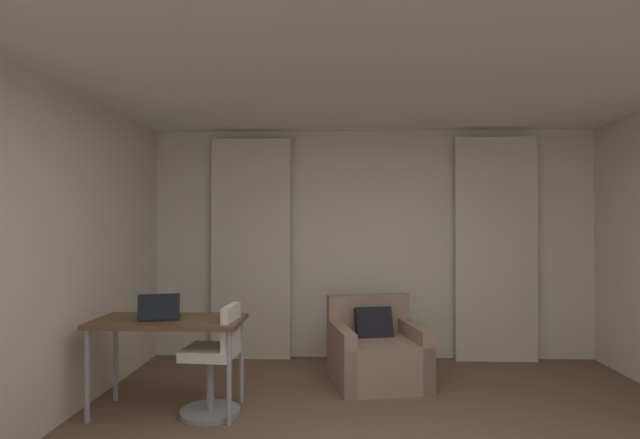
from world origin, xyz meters
TOP-DOWN VIEW (x-y plane):
  - wall_window at (0.00, 3.03)m, footprint 5.12×0.06m
  - ceiling at (0.00, 0.00)m, footprint 5.12×6.12m
  - curtain_left_panel at (-1.38, 2.90)m, footprint 0.90×0.06m
  - curtain_right_panel at (1.38, 2.90)m, footprint 0.90×0.06m
  - armchair at (-0.01, 2.11)m, footprint 0.99×0.98m
  - desk at (-1.76, 1.30)m, footprint 1.20×0.58m
  - desk_chair at (-1.37, 1.25)m, footprint 0.48×0.48m
  - laptop at (-1.82, 1.26)m, footprint 0.37×0.32m

SIDE VIEW (x-z plane):
  - armchair at x=-0.01m, z-range -0.12..0.68m
  - desk_chair at x=-1.37m, z-range -0.05..0.83m
  - desk at x=-1.76m, z-range 0.30..1.06m
  - laptop at x=-1.82m, z-range 0.69..0.91m
  - curtain_left_panel at x=-1.38m, z-range 0.00..2.50m
  - curtain_right_panel at x=1.38m, z-range 0.00..2.50m
  - wall_window at x=0.00m, z-range 0.00..2.60m
  - ceiling at x=0.00m, z-range 2.60..2.66m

